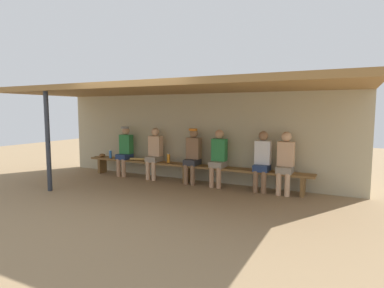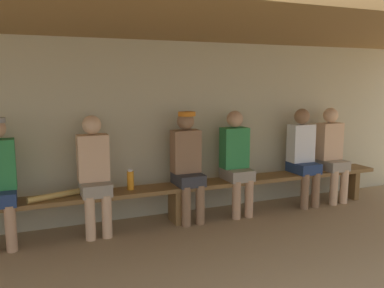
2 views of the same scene
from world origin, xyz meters
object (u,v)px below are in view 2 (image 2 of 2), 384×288
Objects in this scene: player_leftmost at (94,170)px; player_in_blue at (187,161)px; player_shirtless_tan at (332,151)px; water_bottle_clear at (130,180)px; baseball_bat at (64,194)px; bench at (175,191)px; player_middle at (303,153)px; player_near_post at (236,159)px.

player_in_blue is (1.12, 0.00, 0.02)m from player_leftmost.
player_shirtless_tan is at bearing -0.01° from player_in_blue.
water_bottle_clear is 0.75m from baseball_bat.
player_middle is at bearing 0.09° from bench.
water_bottle_clear is 0.31× the size of baseball_bat.
baseball_bat reaches higher than bench.
player_in_blue is (-0.67, 0.00, 0.02)m from player_near_post.
bench is 7.75× the size of baseball_bat.
player_leftmost is at bearing 179.81° from bench.
player_leftmost is 0.99× the size of player_in_blue.
player_middle is at bearing 0.00° from player_near_post.
player_middle reaches higher than baseball_bat.
player_near_post is 5.53× the size of water_bottle_clear.
player_in_blue is (-1.71, 0.00, 0.02)m from player_middle.
water_bottle_clear is at bearing 178.42° from player_in_blue.
player_middle is at bearing -0.02° from player_in_blue.
player_shirtless_tan and player_leftmost have the same top height.
player_shirtless_tan is 1.00× the size of player_near_post.
bench is 1.91m from player_middle.
player_near_post is at bearing 0.00° from player_leftmost.
player_in_blue reaches higher than player_near_post.
player_in_blue reaches higher than player_shirtless_tan.
bench is 0.91m from player_near_post.
player_near_post is 2.14m from baseball_bat.
player_shirtless_tan is 1.53m from player_near_post.
player_near_post is at bearing -0.04° from player_in_blue.
water_bottle_clear reaches higher than bench.
player_near_post reaches higher than water_bottle_clear.
bench is 4.49× the size of player_middle.
player_in_blue is 1.74× the size of baseball_bat.
player_shirtless_tan is 2.92m from water_bottle_clear.
water_bottle_clear is at bearing 179.17° from player_near_post.
player_shirtless_tan reaches higher than bench.
player_near_post is 1.79m from player_leftmost.
baseball_bat is (-3.17, -0.00, -0.24)m from player_middle.
player_in_blue is at bearing 179.96° from player_near_post.
player_near_post is (-1.53, 0.00, 0.00)m from player_shirtless_tan.
player_shirtless_tan is 3.67m from baseball_bat.
player_middle is (2.83, 0.00, 0.00)m from player_leftmost.
player_leftmost is at bearing -179.97° from player_in_blue.
player_in_blue reaches higher than player_leftmost.
bench is 4.49× the size of player_leftmost.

